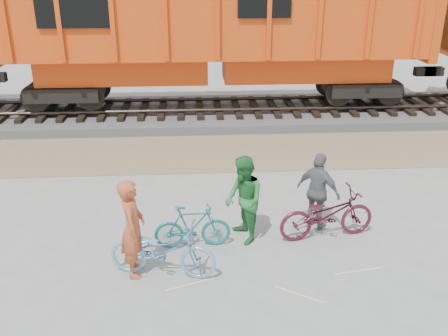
{
  "coord_description": "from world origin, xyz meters",
  "views": [
    {
      "loc": [
        -0.89,
        -7.95,
        5.15
      ],
      "look_at": [
        -0.28,
        1.5,
        1.19
      ],
      "focal_mm": 40.0,
      "sensor_mm": 36.0,
      "label": 1
    }
  ],
  "objects_px": {
    "hopper_car_center": "(215,30)",
    "bicycle_maroon": "(327,214)",
    "bicycle_teal": "(192,227)",
    "person_solo": "(133,228)",
    "person_woman": "(318,192)",
    "bicycle_blue": "(163,250)",
    "person_man": "(244,200)"
  },
  "relations": [
    {
      "from": "bicycle_blue",
      "to": "person_man",
      "type": "distance_m",
      "value": 1.92
    },
    {
      "from": "hopper_car_center",
      "to": "person_man",
      "type": "distance_m",
      "value": 8.64
    },
    {
      "from": "bicycle_blue",
      "to": "person_woman",
      "type": "bearing_deg",
      "value": -51.82
    },
    {
      "from": "hopper_car_center",
      "to": "bicycle_maroon",
      "type": "bearing_deg",
      "value": -77.89
    },
    {
      "from": "hopper_car_center",
      "to": "bicycle_blue",
      "type": "xyz_separation_m",
      "value": [
        -1.38,
        -9.47,
        -2.51
      ]
    },
    {
      "from": "person_woman",
      "to": "hopper_car_center",
      "type": "bearing_deg",
      "value": -34.82
    },
    {
      "from": "bicycle_blue",
      "to": "bicycle_maroon",
      "type": "relative_size",
      "value": 0.97
    },
    {
      "from": "person_solo",
      "to": "person_woman",
      "type": "height_order",
      "value": "person_solo"
    },
    {
      "from": "hopper_car_center",
      "to": "person_man",
      "type": "xyz_separation_m",
      "value": [
        0.14,
        -8.37,
        -2.13
      ]
    },
    {
      "from": "hopper_car_center",
      "to": "person_woman",
      "type": "relative_size",
      "value": 8.54
    },
    {
      "from": "hopper_car_center",
      "to": "person_man",
      "type": "bearing_deg",
      "value": -89.05
    },
    {
      "from": "hopper_car_center",
      "to": "person_solo",
      "type": "height_order",
      "value": "hopper_car_center"
    },
    {
      "from": "bicycle_maroon",
      "to": "person_man",
      "type": "relative_size",
      "value": 1.11
    },
    {
      "from": "bicycle_maroon",
      "to": "person_man",
      "type": "xyz_separation_m",
      "value": [
        -1.66,
        0.0,
        0.36
      ]
    },
    {
      "from": "person_solo",
      "to": "person_woman",
      "type": "xyz_separation_m",
      "value": [
        3.58,
        1.4,
        -0.08
      ]
    },
    {
      "from": "person_woman",
      "to": "bicycle_maroon",
      "type": "bearing_deg",
      "value": 147.21
    },
    {
      "from": "person_solo",
      "to": "bicycle_teal",
      "type": "bearing_deg",
      "value": -53.92
    },
    {
      "from": "person_solo",
      "to": "person_woman",
      "type": "bearing_deg",
      "value": -70.73
    },
    {
      "from": "hopper_car_center",
      "to": "bicycle_maroon",
      "type": "distance_m",
      "value": 8.92
    },
    {
      "from": "person_solo",
      "to": "bicycle_maroon",
      "type": "bearing_deg",
      "value": -76.89
    },
    {
      "from": "person_man",
      "to": "hopper_car_center",
      "type": "bearing_deg",
      "value": 165.43
    },
    {
      "from": "person_solo",
      "to": "person_woman",
      "type": "relative_size",
      "value": 1.1
    },
    {
      "from": "bicycle_teal",
      "to": "hopper_car_center",
      "type": "bearing_deg",
      "value": -8.18
    },
    {
      "from": "bicycle_blue",
      "to": "person_woman",
      "type": "xyz_separation_m",
      "value": [
        3.08,
        1.5,
        0.32
      ]
    },
    {
      "from": "hopper_car_center",
      "to": "bicycle_teal",
      "type": "bearing_deg",
      "value": -95.74
    },
    {
      "from": "bicycle_teal",
      "to": "person_woman",
      "type": "xyz_separation_m",
      "value": [
        2.56,
        0.6,
        0.38
      ]
    },
    {
      "from": "person_woman",
      "to": "bicycle_blue",
      "type": "bearing_deg",
      "value": 69.2
    },
    {
      "from": "bicycle_teal",
      "to": "bicycle_maroon",
      "type": "distance_m",
      "value": 2.66
    },
    {
      "from": "person_man",
      "to": "person_solo",
      "type": "bearing_deg",
      "value": -79.12
    },
    {
      "from": "bicycle_blue",
      "to": "person_man",
      "type": "height_order",
      "value": "person_man"
    },
    {
      "from": "bicycle_blue",
      "to": "person_solo",
      "type": "relative_size",
      "value": 1.05
    },
    {
      "from": "bicycle_blue",
      "to": "person_woman",
      "type": "relative_size",
      "value": 1.15
    }
  ]
}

